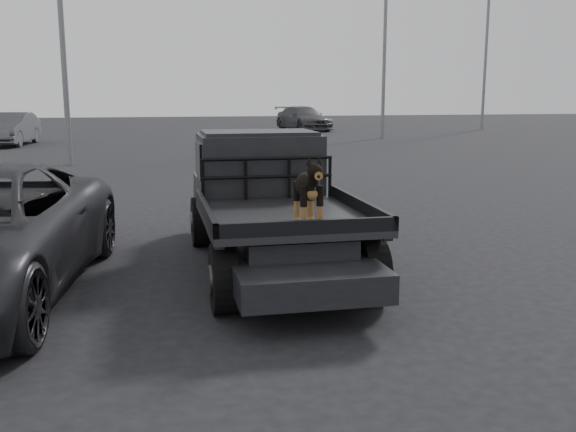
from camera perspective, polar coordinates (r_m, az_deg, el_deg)
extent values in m
plane|color=black|center=(6.84, 2.57, -9.16)|extent=(120.00, 120.00, 0.00)
imported|color=#4C4C51|center=(32.03, -23.43, 7.12)|extent=(1.98, 4.62, 1.48)
imported|color=#424146|center=(41.31, 1.38, 8.67)|extent=(3.14, 5.52, 1.51)
cylinder|color=slate|center=(34.59, 8.65, 17.06)|extent=(0.18, 0.18, 12.28)
cylinder|color=slate|center=(44.18, 17.37, 16.98)|extent=(0.18, 0.18, 14.81)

